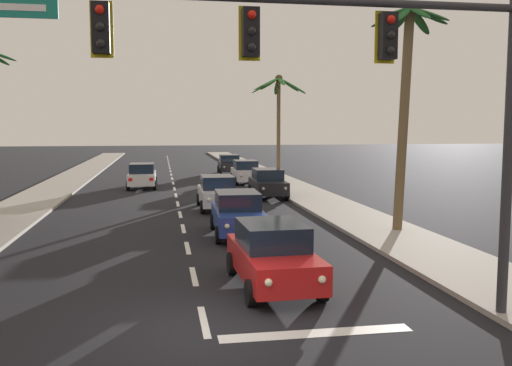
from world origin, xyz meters
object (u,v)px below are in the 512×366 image
(traffic_signal_mast, at_px, (341,67))
(sedan_fifth_in_queue, at_px, (218,192))
(sedan_parked_nearest_kerb, at_px, (268,183))
(palm_right_second, at_px, (406,75))
(palm_right_farthest, at_px, (278,98))
(sedan_lead_at_stop_bar, at_px, (273,255))
(sedan_parked_far_kerb, at_px, (246,172))
(sedan_parked_mid_kerb, at_px, (229,164))
(sedan_oncoming_far, at_px, (142,175))
(sedan_third_in_queue, at_px, (238,213))

(traffic_signal_mast, height_order, sedan_fifth_in_queue, traffic_signal_mast)
(traffic_signal_mast, relative_size, sedan_parked_nearest_kerb, 2.51)
(palm_right_second, xyz_separation_m, palm_right_farthest, (-0.03, 23.47, 0.28))
(sedan_lead_at_stop_bar, height_order, palm_right_farthest, palm_right_farthest)
(traffic_signal_mast, relative_size, sedan_parked_far_kerb, 2.51)
(traffic_signal_mast, distance_m, palm_right_second, 11.23)
(sedan_fifth_in_queue, bearing_deg, palm_right_second, -49.28)
(sedan_parked_mid_kerb, distance_m, palm_right_farthest, 7.99)
(sedan_oncoming_far, distance_m, palm_right_farthest, 13.16)
(traffic_signal_mast, bearing_deg, palm_right_second, 58.94)
(palm_right_second, bearing_deg, sedan_parked_far_kerb, 99.23)
(sedan_third_in_queue, relative_size, sedan_oncoming_far, 1.00)
(traffic_signal_mast, distance_m, sedan_parked_mid_kerb, 38.04)
(sedan_oncoming_far, distance_m, sedan_parked_mid_kerb, 12.42)
(sedan_fifth_in_queue, bearing_deg, palm_right_farthest, 67.68)
(sedan_parked_far_kerb, height_order, palm_right_farthest, palm_right_farthest)
(sedan_parked_mid_kerb, distance_m, palm_right_second, 28.79)
(traffic_signal_mast, height_order, sedan_parked_nearest_kerb, traffic_signal_mast)
(sedan_third_in_queue, distance_m, palm_right_second, 8.37)
(sedan_parked_mid_kerb, bearing_deg, sedan_third_in_queue, -96.31)
(traffic_signal_mast, height_order, palm_right_second, palm_right_second)
(sedan_oncoming_far, bearing_deg, sedan_fifth_in_queue, -68.53)
(traffic_signal_mast, height_order, sedan_parked_far_kerb, traffic_signal_mast)
(sedan_lead_at_stop_bar, xyz_separation_m, sedan_oncoming_far, (-4.11, 24.36, 0.00))
(traffic_signal_mast, bearing_deg, sedan_parked_mid_kerb, 86.43)
(traffic_signal_mast, height_order, sedan_lead_at_stop_bar, traffic_signal_mast)
(sedan_third_in_queue, relative_size, palm_right_farthest, 0.54)
(traffic_signal_mast, relative_size, sedan_lead_at_stop_bar, 2.50)
(traffic_signal_mast, height_order, sedan_third_in_queue, traffic_signal_mast)
(sedan_parked_far_kerb, relative_size, palm_right_farthest, 0.54)
(sedan_lead_at_stop_bar, height_order, sedan_oncoming_far, same)
(sedan_parked_nearest_kerb, bearing_deg, palm_right_farthest, 75.17)
(traffic_signal_mast, distance_m, sedan_parked_far_kerb, 29.93)
(sedan_lead_at_stop_bar, relative_size, sedan_parked_mid_kerb, 1.00)
(sedan_third_in_queue, bearing_deg, sedan_parked_nearest_kerb, 73.32)
(sedan_lead_at_stop_bar, relative_size, sedan_fifth_in_queue, 1.01)
(sedan_fifth_in_queue, relative_size, palm_right_second, 0.50)
(sedan_third_in_queue, height_order, palm_right_second, palm_right_second)
(sedan_oncoming_far, xyz_separation_m, sedan_parked_nearest_kerb, (7.47, -6.31, 0.00))
(sedan_lead_at_stop_bar, bearing_deg, traffic_signal_mast, -77.23)
(sedan_parked_far_kerb, bearing_deg, traffic_signal_mast, -94.95)
(sedan_parked_mid_kerb, distance_m, sedan_parked_far_kerb, 8.22)
(sedan_third_in_queue, relative_size, sedan_parked_far_kerb, 1.00)
(sedan_fifth_in_queue, height_order, palm_right_second, palm_right_second)
(sedan_fifth_in_queue, distance_m, palm_right_second, 11.33)
(palm_right_second, bearing_deg, sedan_parked_nearest_kerb, 105.16)
(sedan_parked_far_kerb, xyz_separation_m, palm_right_farthest, (3.20, 3.59, 5.55))
(sedan_parked_far_kerb, bearing_deg, palm_right_farthest, 48.28)
(traffic_signal_mast, relative_size, palm_right_farthest, 1.36)
(sedan_parked_far_kerb, bearing_deg, sedan_fifth_in_queue, -105.11)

